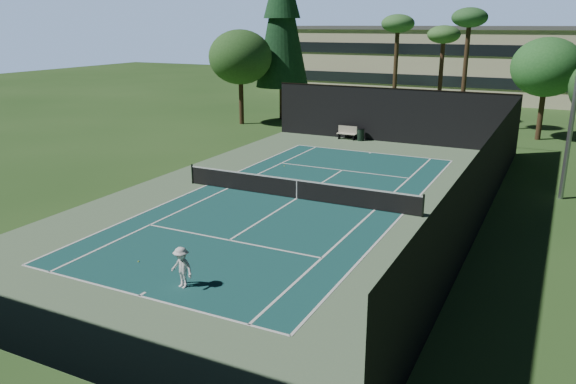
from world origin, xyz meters
The scene contains 20 objects.
ground centered at (0.00, 0.00, 0.00)m, with size 160.00×160.00×0.00m, color #284D1D.
apron_slab centered at (0.00, 0.00, 0.01)m, with size 18.00×32.00×0.01m, color #5C7B56.
court_surface centered at (0.00, 0.00, 0.01)m, with size 10.97×23.77×0.01m, color #174B48.
court_lines centered at (0.00, 0.00, 0.02)m, with size 11.07×23.87×0.01m.
tennis_net centered at (0.00, 0.00, 0.56)m, with size 12.90×0.10×1.10m.
fence centered at (0.00, 0.06, 2.01)m, with size 18.04×32.05×4.03m.
player centered at (0.86, -10.71, 0.72)m, with size 0.93×0.54×1.44m, color white.
tennis_ball_a centered at (-1.86, -9.76, 0.03)m, with size 0.06×0.06×0.06m, color #BAD22F.
tennis_ball_b centered at (-3.21, 1.83, 0.04)m, with size 0.07×0.07×0.07m, color #D2F237.
tennis_ball_c centered at (0.58, 1.33, 0.03)m, with size 0.07×0.07×0.07m, color #D8EE36.
tennis_ball_d centered at (-3.59, 5.73, 0.03)m, with size 0.07×0.07×0.07m, color yellow.
park_bench centered at (-3.13, 15.54, 0.55)m, with size 1.50×0.45×1.02m.
trash_bin centered at (-2.03, 15.51, 0.48)m, with size 0.56×0.56×0.95m.
pine_tree centered at (-12.00, 22.00, 9.55)m, with size 4.80×4.80×15.00m.
palm_a centered at (-2.00, 24.00, 8.19)m, with size 2.80×2.80×9.32m.
palm_b centered at (1.50, 26.00, 7.36)m, with size 2.80×2.80×8.42m.
palm_c centered at (4.00, 23.00, 8.60)m, with size 2.80×2.80×9.77m.
decid_tree_a centered at (10.00, 22.00, 5.42)m, with size 5.12×5.12×7.62m.
decid_tree_c centered at (-14.00, 18.00, 5.76)m, with size 5.44×5.44×8.09m.
campus_building centered at (0.00, 45.98, 4.21)m, with size 40.50×12.50×8.30m.
Camera 1 is at (11.67, -24.51, 8.50)m, focal length 35.00 mm.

